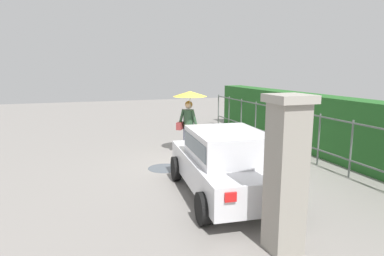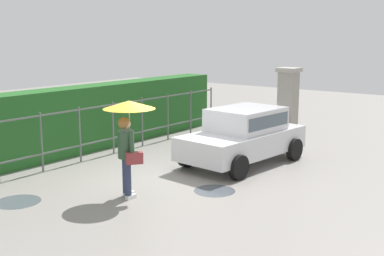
{
  "view_description": "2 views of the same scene",
  "coord_description": "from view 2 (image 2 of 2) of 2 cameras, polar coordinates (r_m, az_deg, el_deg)",
  "views": [
    {
      "loc": [
        8.99,
        -3.62,
        2.8
      ],
      "look_at": [
        0.43,
        -0.69,
        1.16
      ],
      "focal_mm": 31.31,
      "sensor_mm": 36.0,
      "label": 1
    },
    {
      "loc": [
        -8.45,
        -7.39,
        3.41
      ],
      "look_at": [
        0.7,
        -0.37,
        1.2
      ],
      "focal_mm": 46.36,
      "sensor_mm": 36.0,
      "label": 2
    }
  ],
  "objects": [
    {
      "name": "gate_pillar",
      "position": [
        15.09,
        10.95,
        2.35
      ],
      "size": [
        0.6,
        0.6,
        2.42
      ],
      "color": "gray",
      "rests_on": "ground"
    },
    {
      "name": "car",
      "position": [
        13.19,
        5.98,
        -0.63
      ],
      "size": [
        3.86,
        2.13,
        1.48
      ],
      "rotation": [
        0.0,
        0.0,
        3.05
      ],
      "color": "silver",
      "rests_on": "ground"
    },
    {
      "name": "puddle_near",
      "position": [
        11.01,
        2.61,
        -7.22
      ],
      "size": [
        0.92,
        0.92,
        0.0
      ],
      "primitive_type": "cylinder",
      "color": "#4C545B",
      "rests_on": "ground"
    },
    {
      "name": "puddle_far",
      "position": [
        10.93,
        -19.42,
        -8.0
      ],
      "size": [
        0.94,
        0.94,
        0.0
      ],
      "primitive_type": "cylinder",
      "color": "#4C545B",
      "rests_on": "ground"
    },
    {
      "name": "fence_section",
      "position": [
        13.59,
        -12.78,
        -0.41
      ],
      "size": [
        12.2,
        0.05,
        1.5
      ],
      "color": "#59605B",
      "rests_on": "ground"
    },
    {
      "name": "hedge_row",
      "position": [
        14.33,
        -15.35,
        0.54
      ],
      "size": [
        13.15,
        0.9,
        1.9
      ],
      "primitive_type": "cube",
      "color": "#235B23",
      "rests_on": "ground"
    },
    {
      "name": "ground_plane",
      "position": [
        11.74,
        -3.53,
        -6.09
      ],
      "size": [
        40.0,
        40.0,
        0.0
      ],
      "primitive_type": "plane",
      "color": "gray"
    },
    {
      "name": "pedestrian",
      "position": [
        10.34,
        -7.36,
        0.3
      ],
      "size": [
        1.09,
        1.09,
        2.05
      ],
      "rotation": [
        0.0,
        0.0,
        -0.61
      ],
      "color": "#2D3856",
      "rests_on": "ground"
    }
  ]
}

